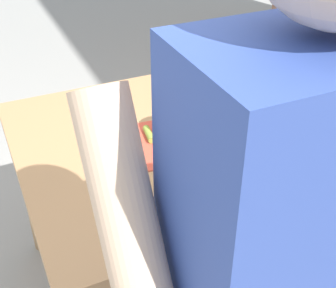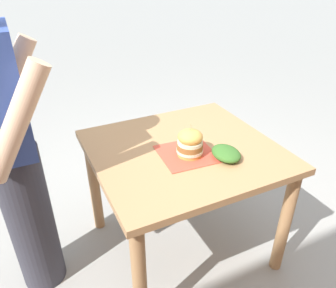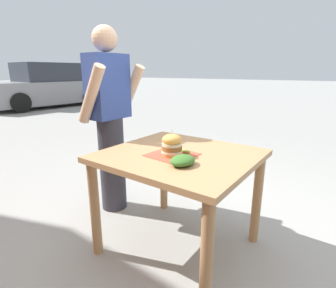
{
  "view_description": "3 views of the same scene",
  "coord_description": "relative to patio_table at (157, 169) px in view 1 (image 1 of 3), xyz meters",
  "views": [
    {
      "loc": [
        0.52,
        1.26,
        1.66
      ],
      "look_at": [
        0.0,
        0.1,
        0.81
      ],
      "focal_mm": 50.0,
      "sensor_mm": 36.0,
      "label": 1
    },
    {
      "loc": [
        -1.38,
        0.77,
        1.7
      ],
      "look_at": [
        0.0,
        0.1,
        0.81
      ],
      "focal_mm": 35.0,
      "sensor_mm": 36.0,
      "label": 2
    },
    {
      "loc": [
        -1.47,
        -0.96,
        1.32
      ],
      "look_at": [
        0.0,
        0.1,
        0.81
      ],
      "focal_mm": 28.0,
      "sensor_mm": 36.0,
      "label": 3
    }
  ],
  "objects": [
    {
      "name": "ground_plane",
      "position": [
        0.0,
        0.0,
        -0.64
      ],
      "size": [
        80.0,
        80.0,
        0.0
      ],
      "primitive_type": "plane",
      "color": "#9E9E99"
    },
    {
      "name": "patio_table",
      "position": [
        0.0,
        0.0,
        0.0
      ],
      "size": [
        0.95,
        1.02,
        0.76
      ],
      "color": "tan",
      "rests_on": "ground"
    },
    {
      "name": "serving_paper",
      "position": [
        -0.07,
        0.02,
        0.12
      ],
      "size": [
        0.31,
        0.31,
        0.0
      ],
      "primitive_type": "cube",
      "rotation": [
        0.0,
        0.0,
        -0.07
      ],
      "color": "#D64C38",
      "rests_on": "patio_table"
    },
    {
      "name": "sandwich",
      "position": [
        -0.08,
        0.01,
        0.2
      ],
      "size": [
        0.14,
        0.14,
        0.18
      ],
      "color": "gold",
      "rests_on": "serving_paper"
    },
    {
      "name": "pickle_spear",
      "position": [
        0.01,
        -0.03,
        0.14
      ],
      "size": [
        0.04,
        0.09,
        0.02
      ],
      "primitive_type": "cylinder",
      "rotation": [
        0.0,
        1.57,
        1.43
      ],
      "color": "#8EA83D",
      "rests_on": "serving_paper"
    },
    {
      "name": "side_salad",
      "position": [
        -0.19,
        -0.15,
        0.15
      ],
      "size": [
        0.18,
        0.14,
        0.06
      ],
      "primitive_type": "ellipsoid",
      "color": "#386B28",
      "rests_on": "patio_table"
    }
  ]
}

